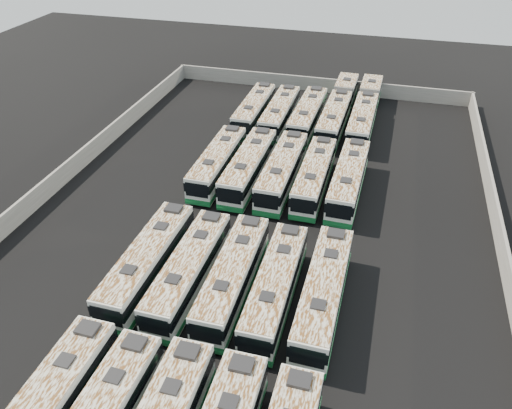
# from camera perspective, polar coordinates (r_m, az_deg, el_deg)

# --- Properties ---
(ground) EXTENTS (140.00, 140.00, 0.00)m
(ground) POSITION_cam_1_polar(r_m,az_deg,el_deg) (48.54, -0.10, -2.41)
(ground) COLOR black
(ground) RESTS_ON ground
(perimeter_wall) EXTENTS (45.20, 73.20, 2.20)m
(perimeter_wall) POSITION_cam_1_polar(r_m,az_deg,el_deg) (47.89, -0.10, -1.36)
(perimeter_wall) COLOR slate
(perimeter_wall) RESTS_ON ground
(bus_midfront_far_left) EXTENTS (2.94, 13.30, 3.74)m
(bus_midfront_far_left) POSITION_cam_1_polar(r_m,az_deg,el_deg) (42.33, -12.22, -6.43)
(bus_midfront_far_left) COLOR white
(bus_midfront_far_left) RESTS_ON ground
(bus_midfront_left) EXTENTS (2.89, 12.99, 3.65)m
(bus_midfront_left) POSITION_cam_1_polar(r_m,az_deg,el_deg) (41.02, -7.66, -7.49)
(bus_midfront_left) COLOR white
(bus_midfront_left) RESTS_ON ground
(bus_midfront_center) EXTENTS (2.84, 12.96, 3.65)m
(bus_midfront_center) POSITION_cam_1_polar(r_m,az_deg,el_deg) (40.18, -2.67, -8.21)
(bus_midfront_center) COLOR white
(bus_midfront_center) RESTS_ON ground
(bus_midfront_right) EXTENTS (2.77, 12.79, 3.60)m
(bus_midfront_right) POSITION_cam_1_polar(r_m,az_deg,el_deg) (39.36, 2.22, -9.35)
(bus_midfront_right) COLOR white
(bus_midfront_right) RESTS_ON ground
(bus_midfront_far_right) EXTENTS (2.91, 13.22, 3.72)m
(bus_midfront_far_right) POSITION_cam_1_polar(r_m,az_deg,el_deg) (39.05, 7.71, -10.01)
(bus_midfront_far_right) COLOR white
(bus_midfront_far_right) RESTS_ON ground
(bus_midback_far_left) EXTENTS (2.74, 12.95, 3.65)m
(bus_midback_far_left) POSITION_cam_1_polar(r_m,az_deg,el_deg) (55.37, -4.39, 4.80)
(bus_midback_far_left) COLOR white
(bus_midback_far_left) RESTS_ON ground
(bus_midback_left) EXTENTS (2.95, 13.38, 3.77)m
(bus_midback_left) POSITION_cam_1_polar(r_m,az_deg,el_deg) (54.34, -0.84, 4.36)
(bus_midback_left) COLOR white
(bus_midback_left) RESTS_ON ground
(bus_midback_center) EXTENTS (2.94, 13.39, 3.77)m
(bus_midback_center) POSITION_cam_1_polar(r_m,az_deg,el_deg) (53.59, 2.99, 3.86)
(bus_midback_center) COLOR white
(bus_midback_center) RESTS_ON ground
(bus_midback_right) EXTENTS (2.77, 12.85, 3.62)m
(bus_midback_right) POSITION_cam_1_polar(r_m,az_deg,el_deg) (53.11, 6.66, 3.26)
(bus_midback_right) COLOR white
(bus_midback_right) RESTS_ON ground
(bus_midback_far_right) EXTENTS (3.12, 13.27, 3.72)m
(bus_midback_far_right) POSITION_cam_1_polar(r_m,az_deg,el_deg) (52.88, 10.52, 2.80)
(bus_midback_far_right) COLOR white
(bus_midback_far_right) RESTS_ON ground
(bus_back_far_left) EXTENTS (2.72, 12.85, 3.62)m
(bus_back_far_left) POSITION_cam_1_polar(r_m,az_deg,el_deg) (68.06, -0.21, 10.72)
(bus_back_far_left) COLOR white
(bus_back_far_left) RESTS_ON ground
(bus_back_left) EXTENTS (2.76, 13.01, 3.67)m
(bus_back_left) POSITION_cam_1_polar(r_m,az_deg,el_deg) (67.12, 2.73, 10.35)
(bus_back_left) COLOR white
(bus_back_left) RESTS_ON ground
(bus_back_center) EXTENTS (3.08, 13.28, 3.73)m
(bus_back_center) POSITION_cam_1_polar(r_m,az_deg,el_deg) (66.68, 5.90, 10.07)
(bus_back_center) COLOR white
(bus_back_center) RESTS_ON ground
(bus_back_right) EXTENTS (3.22, 20.45, 3.70)m
(bus_back_right) POSITION_cam_1_polar(r_m,az_deg,el_deg) (69.29, 9.37, 10.73)
(bus_back_right) COLOR white
(bus_back_right) RESTS_ON ground
(bus_back_far_right) EXTENTS (3.13, 20.46, 3.70)m
(bus_back_far_right) POSITION_cam_1_polar(r_m,az_deg,el_deg) (69.27, 12.35, 10.39)
(bus_back_far_right) COLOR white
(bus_back_far_right) RESTS_ON ground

